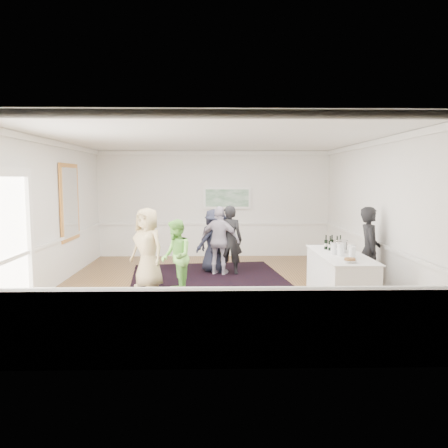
{
  "coord_description": "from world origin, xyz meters",
  "views": [
    {
      "loc": [
        0.04,
        -9.23,
        2.37
      ],
      "look_at": [
        0.23,
        0.2,
        1.38
      ],
      "focal_mm": 35.0,
      "sensor_mm": 36.0,
      "label": 1
    }
  ],
  "objects_px": {
    "bartender": "(369,250)",
    "guest_lilac": "(220,241)",
    "guest_tan": "(147,248)",
    "nut_bowl": "(350,260)",
    "guest_green": "(176,257)",
    "guest_dark_b": "(230,240)",
    "ice_bucket": "(341,246)",
    "serving_table": "(340,277)",
    "guest_navy": "(214,241)",
    "guest_dark_a": "(217,241)"
  },
  "relations": [
    {
      "from": "bartender",
      "to": "guest_lilac",
      "type": "xyz_separation_m",
      "value": [
        -3.04,
        1.83,
        -0.05
      ]
    },
    {
      "from": "guest_tan",
      "to": "guest_dark_a",
      "type": "relative_size",
      "value": 1.09
    },
    {
      "from": "guest_dark_a",
      "to": "ice_bucket",
      "type": "relative_size",
      "value": 6.14
    },
    {
      "from": "guest_green",
      "to": "guest_tan",
      "type": "bearing_deg",
      "value": -139.26
    },
    {
      "from": "guest_navy",
      "to": "ice_bucket",
      "type": "height_order",
      "value": "guest_navy"
    },
    {
      "from": "serving_table",
      "to": "guest_dark_b",
      "type": "xyz_separation_m",
      "value": [
        -2.05,
        2.41,
        0.39
      ]
    },
    {
      "from": "serving_table",
      "to": "guest_navy",
      "type": "height_order",
      "value": "guest_navy"
    },
    {
      "from": "guest_green",
      "to": "guest_navy",
      "type": "relative_size",
      "value": 0.96
    },
    {
      "from": "guest_navy",
      "to": "ice_bucket",
      "type": "xyz_separation_m",
      "value": [
        2.51,
        -2.47,
        0.24
      ]
    },
    {
      "from": "bartender",
      "to": "guest_lilac",
      "type": "bearing_deg",
      "value": 70.19
    },
    {
      "from": "bartender",
      "to": "guest_lilac",
      "type": "relative_size",
      "value": 1.06
    },
    {
      "from": "guest_tan",
      "to": "nut_bowl",
      "type": "xyz_separation_m",
      "value": [
        3.79,
        -1.97,
        0.09
      ]
    },
    {
      "from": "serving_table",
      "to": "guest_dark_b",
      "type": "bearing_deg",
      "value": 130.44
    },
    {
      "from": "bartender",
      "to": "guest_dark_b",
      "type": "xyz_separation_m",
      "value": [
        -2.81,
        1.86,
        -0.04
      ]
    },
    {
      "from": "guest_lilac",
      "to": "guest_dark_b",
      "type": "distance_m",
      "value": 0.24
    },
    {
      "from": "serving_table",
      "to": "guest_dark_b",
      "type": "distance_m",
      "value": 3.19
    },
    {
      "from": "guest_navy",
      "to": "guest_lilac",
      "type": "bearing_deg",
      "value": 144.77
    },
    {
      "from": "serving_table",
      "to": "guest_lilac",
      "type": "relative_size",
      "value": 1.35
    },
    {
      "from": "bartender",
      "to": "guest_tan",
      "type": "relative_size",
      "value": 1.03
    },
    {
      "from": "guest_lilac",
      "to": "guest_navy",
      "type": "distance_m",
      "value": 0.34
    },
    {
      "from": "guest_green",
      "to": "guest_dark_b",
      "type": "relative_size",
      "value": 0.89
    },
    {
      "from": "guest_tan",
      "to": "bartender",
      "type": "bearing_deg",
      "value": 30.12
    },
    {
      "from": "guest_green",
      "to": "nut_bowl",
      "type": "relative_size",
      "value": 6.57
    },
    {
      "from": "bartender",
      "to": "nut_bowl",
      "type": "xyz_separation_m",
      "value": [
        -0.84,
        -1.4,
        0.06
      ]
    },
    {
      "from": "ice_bucket",
      "to": "guest_tan",
      "type": "bearing_deg",
      "value": 167.1
    },
    {
      "from": "guest_lilac",
      "to": "guest_navy",
      "type": "height_order",
      "value": "guest_lilac"
    },
    {
      "from": "bartender",
      "to": "guest_green",
      "type": "xyz_separation_m",
      "value": [
        -3.97,
        0.09,
        -0.13
      ]
    },
    {
      "from": "guest_lilac",
      "to": "serving_table",
      "type": "bearing_deg",
      "value": 153.27
    },
    {
      "from": "bartender",
      "to": "ice_bucket",
      "type": "height_order",
      "value": "bartender"
    },
    {
      "from": "nut_bowl",
      "to": "guest_tan",
      "type": "bearing_deg",
      "value": 152.57
    },
    {
      "from": "guest_dark_b",
      "to": "ice_bucket",
      "type": "bearing_deg",
      "value": 143.06
    },
    {
      "from": "guest_tan",
      "to": "guest_dark_b",
      "type": "xyz_separation_m",
      "value": [
        1.82,
        1.3,
        -0.01
      ]
    },
    {
      "from": "guest_dark_b",
      "to": "ice_bucket",
      "type": "xyz_separation_m",
      "value": [
        2.11,
        -2.2,
        0.18
      ]
    },
    {
      "from": "guest_navy",
      "to": "serving_table",
      "type": "bearing_deg",
      "value": 160.35
    },
    {
      "from": "nut_bowl",
      "to": "guest_green",
      "type": "bearing_deg",
      "value": 154.49
    },
    {
      "from": "guest_dark_b",
      "to": "guest_navy",
      "type": "distance_m",
      "value": 0.48
    },
    {
      "from": "guest_tan",
      "to": "ice_bucket",
      "type": "xyz_separation_m",
      "value": [
        3.93,
        -0.9,
        0.17
      ]
    },
    {
      "from": "ice_bucket",
      "to": "nut_bowl",
      "type": "xyz_separation_m",
      "value": [
        -0.15,
        -1.06,
        -0.08
      ]
    },
    {
      "from": "guest_green",
      "to": "guest_dark_b",
      "type": "xyz_separation_m",
      "value": [
        1.16,
        1.77,
        0.09
      ]
    },
    {
      "from": "guest_green",
      "to": "nut_bowl",
      "type": "height_order",
      "value": "guest_green"
    },
    {
      "from": "guest_navy",
      "to": "bartender",
      "type": "bearing_deg",
      "value": 174.31
    },
    {
      "from": "guest_navy",
      "to": "guest_dark_b",
      "type": "bearing_deg",
      "value": 173.03
    },
    {
      "from": "guest_dark_b",
      "to": "ice_bucket",
      "type": "relative_size",
      "value": 6.61
    },
    {
      "from": "guest_green",
      "to": "guest_dark_a",
      "type": "xyz_separation_m",
      "value": [
        0.84,
        1.96,
        0.03
      ]
    },
    {
      "from": "guest_green",
      "to": "guest_navy",
      "type": "xyz_separation_m",
      "value": [
        0.77,
        2.04,
        0.03
      ]
    },
    {
      "from": "ice_bucket",
      "to": "nut_bowl",
      "type": "distance_m",
      "value": 1.08
    },
    {
      "from": "guest_dark_b",
      "to": "guest_navy",
      "type": "relative_size",
      "value": 1.07
    },
    {
      "from": "bartender",
      "to": "guest_lilac",
      "type": "height_order",
      "value": "bartender"
    },
    {
      "from": "guest_green",
      "to": "guest_lilac",
      "type": "xyz_separation_m",
      "value": [
        0.92,
        1.74,
        0.08
      ]
    },
    {
      "from": "guest_tan",
      "to": "guest_green",
      "type": "distance_m",
      "value": 0.82
    }
  ]
}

